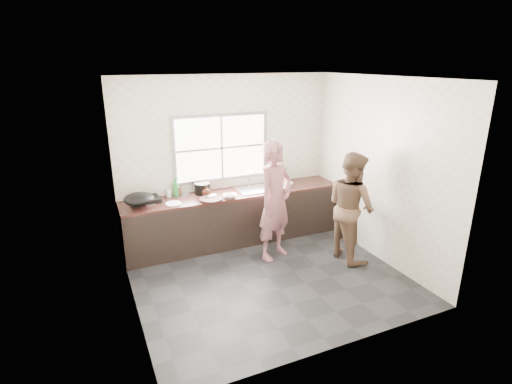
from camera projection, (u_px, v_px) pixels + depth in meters
name	position (u px, v px, depth m)	size (l,w,h in m)	color
floor	(268.00, 277.00, 5.62)	(3.60, 3.20, 0.01)	#262628
ceiling	(271.00, 77.00, 4.76)	(3.60, 3.20, 0.01)	silver
wall_back	(227.00, 159.00, 6.58)	(3.60, 0.01, 2.70)	silver
wall_left	(125.00, 205.00, 4.49)	(0.01, 3.20, 2.70)	silver
wall_right	(379.00, 171.00, 5.89)	(0.01, 3.20, 2.70)	beige
wall_front	(343.00, 232.00, 3.80)	(3.60, 0.01, 2.70)	beige
cabinet	(235.00, 218.00, 6.60)	(3.60, 0.62, 0.82)	black
countertop	(234.00, 194.00, 6.47)	(3.60, 0.64, 0.04)	#391C17
sink	(254.00, 190.00, 6.59)	(0.55, 0.45, 0.02)	silver
faucet	(249.00, 178.00, 6.72)	(0.02, 0.02, 0.30)	silver
window_frame	(221.00, 148.00, 6.46)	(1.60, 0.05, 1.10)	#9EA0A5
window_glazing	(222.00, 148.00, 6.44)	(1.50, 0.01, 1.00)	white
woman	(275.00, 205.00, 5.96)	(0.62, 0.41, 1.69)	#A26168
person_side	(351.00, 207.00, 5.94)	(0.81, 0.63, 1.66)	brown
cutting_board	(211.00, 199.00, 6.09)	(0.35, 0.35, 0.04)	black
cleaver	(211.00, 195.00, 6.19)	(0.19, 0.09, 0.01)	silver
bowl_mince	(230.00, 196.00, 6.21)	(0.22, 0.22, 0.05)	white
bowl_crabs	(285.00, 185.00, 6.73)	(0.21, 0.21, 0.07)	white
bowl_held	(280.00, 189.00, 6.56)	(0.20, 0.20, 0.06)	white
black_pot	(202.00, 188.00, 6.38)	(0.25, 0.25, 0.18)	black
plate_food	(173.00, 204.00, 5.93)	(0.24, 0.24, 0.02)	white
bottle_green	(176.00, 187.00, 6.27)	(0.12, 0.12, 0.30)	#2E8D37
bottle_brown_tall	(178.00, 190.00, 6.30)	(0.09, 0.09, 0.19)	#422410
bottle_brown_short	(206.00, 191.00, 6.29)	(0.12, 0.12, 0.16)	#441D11
glass_jar	(169.00, 193.00, 6.24)	(0.08, 0.08, 0.11)	white
burner	(144.00, 199.00, 6.06)	(0.44, 0.44, 0.07)	black
wok	(139.00, 199.00, 5.74)	(0.44, 0.44, 0.17)	black
dish_rack	(276.00, 174.00, 6.95)	(0.38, 0.27, 0.29)	white
pot_lid_left	(149.00, 202.00, 6.01)	(0.27, 0.27, 0.01)	silver
pot_lid_right	(181.00, 195.00, 6.34)	(0.27, 0.27, 0.01)	#AEB0B5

